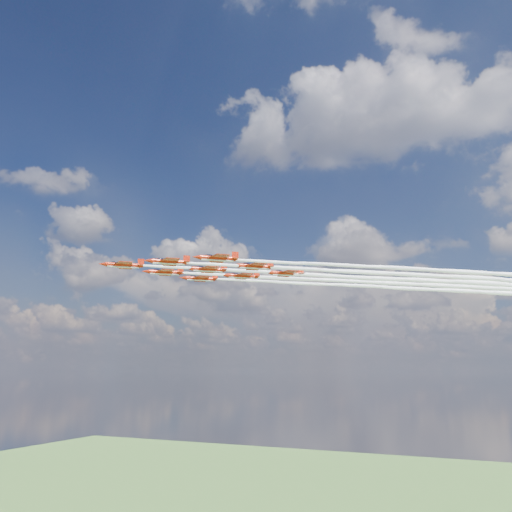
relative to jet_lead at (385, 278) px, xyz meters
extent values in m
cylinder|color=#AA1D09|center=(-57.09, -45.76, 0.00)|extent=(7.10, 6.00, 1.13)
cone|color=#AA1D09|center=(-61.08, -48.96, 0.00)|extent=(2.30, 2.16, 1.13)
cone|color=#AA1D09|center=(-53.33, -42.75, 0.00)|extent=(1.84, 1.76, 1.02)
ellipsoid|color=black|center=(-58.69, -47.04, 0.46)|extent=(2.24, 2.06, 0.73)
cube|color=#AA1D09|center=(-56.69, -45.44, -0.05)|extent=(8.45, 9.40, 0.14)
cube|color=#AA1D09|center=(-53.89, -43.20, 0.00)|extent=(3.42, 3.77, 0.12)
cube|color=#AA1D09|center=(-53.73, -43.07, 0.92)|extent=(1.37, 1.14, 1.84)
cube|color=white|center=(-57.09, -45.76, -0.51)|extent=(6.57, 5.52, 0.12)
cylinder|color=#AA1D09|center=(-44.37, -44.37, 0.00)|extent=(7.10, 6.00, 1.13)
cone|color=#AA1D09|center=(-48.36, -47.58, 0.00)|extent=(2.30, 2.16, 1.13)
cone|color=#AA1D09|center=(-40.61, -41.36, 0.00)|extent=(1.84, 1.76, 1.02)
ellipsoid|color=black|center=(-45.96, -45.65, 0.46)|extent=(2.24, 2.06, 0.73)
cube|color=#AA1D09|center=(-43.97, -44.05, -0.05)|extent=(8.45, 9.40, 0.14)
cube|color=#AA1D09|center=(-41.17, -41.81, 0.00)|extent=(3.42, 3.77, 0.12)
cube|color=#AA1D09|center=(-41.01, -41.68, 0.92)|extent=(1.37, 1.14, 1.84)
cube|color=white|center=(-44.37, -44.37, -0.51)|extent=(6.57, 5.52, 0.12)
cylinder|color=#AA1D09|center=(-52.97, -33.64, 0.00)|extent=(7.10, 6.00, 1.13)
cone|color=#AA1D09|center=(-56.96, -36.84, 0.00)|extent=(2.30, 2.16, 1.13)
cone|color=#AA1D09|center=(-49.21, -30.63, 0.00)|extent=(1.84, 1.76, 1.02)
ellipsoid|color=black|center=(-54.57, -34.92, 0.46)|extent=(2.24, 2.06, 0.73)
cube|color=#AA1D09|center=(-52.57, -33.32, -0.05)|extent=(8.45, 9.40, 0.14)
cube|color=#AA1D09|center=(-49.77, -31.08, 0.00)|extent=(3.42, 3.77, 0.12)
cube|color=#AA1D09|center=(-49.61, -30.95, 0.92)|extent=(1.37, 1.14, 1.84)
cube|color=white|center=(-52.97, -33.64, -0.51)|extent=(6.57, 5.52, 0.12)
cylinder|color=#AA1D09|center=(-31.64, -42.99, 0.00)|extent=(7.10, 6.00, 1.13)
cone|color=#AA1D09|center=(-35.64, -46.19, 0.00)|extent=(2.30, 2.16, 1.13)
cone|color=#AA1D09|center=(-27.88, -39.98, 0.00)|extent=(1.84, 1.76, 1.02)
ellipsoid|color=black|center=(-33.24, -44.27, 0.46)|extent=(2.24, 2.06, 0.73)
cube|color=#AA1D09|center=(-31.24, -42.67, -0.05)|extent=(8.45, 9.40, 0.14)
cube|color=#AA1D09|center=(-28.44, -40.43, 0.00)|extent=(3.42, 3.77, 0.12)
cube|color=#AA1D09|center=(-28.28, -40.30, 0.92)|extent=(1.37, 1.14, 1.84)
cube|color=white|center=(-31.64, -42.99, -0.51)|extent=(6.57, 5.52, 0.12)
cylinder|color=#AA1D09|center=(-40.24, -32.26, 0.00)|extent=(7.10, 6.00, 1.13)
cone|color=#AA1D09|center=(-44.24, -35.46, 0.00)|extent=(2.30, 2.16, 1.13)
cone|color=#AA1D09|center=(-36.49, -29.25, 0.00)|extent=(1.84, 1.76, 1.02)
ellipsoid|color=black|center=(-41.84, -33.54, 0.46)|extent=(2.24, 2.06, 0.73)
cube|color=#AA1D09|center=(-39.84, -31.94, -0.05)|extent=(8.45, 9.40, 0.14)
cube|color=#AA1D09|center=(-37.05, -29.69, 0.00)|extent=(3.42, 3.77, 0.12)
cube|color=#AA1D09|center=(-36.89, -29.57, 0.92)|extent=(1.37, 1.14, 1.84)
cube|color=white|center=(-40.24, -32.26, -0.51)|extent=(6.57, 5.52, 0.12)
cylinder|color=#AA1D09|center=(-48.84, -21.52, 0.00)|extent=(7.10, 6.00, 1.13)
cone|color=#AA1D09|center=(-52.84, -24.73, 0.00)|extent=(2.30, 2.16, 1.13)
cone|color=#AA1D09|center=(-45.09, -18.51, 0.00)|extent=(1.84, 1.76, 1.02)
ellipsoid|color=black|center=(-50.44, -22.81, 0.46)|extent=(2.24, 2.06, 0.73)
cube|color=#AA1D09|center=(-48.44, -21.20, -0.05)|extent=(8.45, 9.40, 0.14)
cube|color=#AA1D09|center=(-45.65, -18.96, 0.00)|extent=(3.42, 3.77, 0.12)
cube|color=#AA1D09|center=(-45.49, -18.83, 0.92)|extent=(1.37, 1.14, 1.84)
cube|color=white|center=(-48.84, -21.52, -0.51)|extent=(6.57, 5.52, 0.12)
cylinder|color=#AA1D09|center=(-27.52, -30.87, 0.00)|extent=(7.10, 6.00, 1.13)
cone|color=#AA1D09|center=(-31.51, -34.07, 0.00)|extent=(2.30, 2.16, 1.13)
cone|color=#AA1D09|center=(-23.76, -27.86, 0.00)|extent=(1.84, 1.76, 1.02)
ellipsoid|color=black|center=(-29.12, -32.15, 0.46)|extent=(2.24, 2.06, 0.73)
cube|color=#AA1D09|center=(-27.12, -30.55, -0.05)|extent=(8.45, 9.40, 0.14)
cube|color=#AA1D09|center=(-24.32, -28.31, 0.00)|extent=(3.42, 3.77, 0.12)
cube|color=#AA1D09|center=(-24.16, -28.18, 0.92)|extent=(1.37, 1.14, 1.84)
cube|color=white|center=(-27.52, -30.87, -0.51)|extent=(6.57, 5.52, 0.12)
cylinder|color=#AA1D09|center=(-36.12, -20.14, 0.00)|extent=(7.10, 6.00, 1.13)
cone|color=#AA1D09|center=(-40.11, -23.34, 0.00)|extent=(2.30, 2.16, 1.13)
cone|color=#AA1D09|center=(-32.36, -17.13, 0.00)|extent=(1.84, 1.76, 1.02)
ellipsoid|color=black|center=(-37.72, -21.42, 0.46)|extent=(2.24, 2.06, 0.73)
cube|color=#AA1D09|center=(-35.72, -19.82, -0.05)|extent=(8.45, 9.40, 0.14)
cube|color=#AA1D09|center=(-32.92, -17.58, 0.00)|extent=(3.42, 3.77, 0.12)
cube|color=#AA1D09|center=(-32.76, -17.45, 0.92)|extent=(1.37, 1.14, 1.84)
cube|color=white|center=(-36.12, -20.14, -0.51)|extent=(6.57, 5.52, 0.12)
cylinder|color=#AA1D09|center=(-23.39, -18.75, 0.00)|extent=(7.10, 6.00, 1.13)
cone|color=#AA1D09|center=(-27.39, -21.95, 0.00)|extent=(2.30, 2.16, 1.13)
cone|color=#AA1D09|center=(-19.64, -15.74, 0.00)|extent=(1.84, 1.76, 1.02)
ellipsoid|color=black|center=(-24.99, -20.03, 0.46)|extent=(2.24, 2.06, 0.73)
cube|color=#AA1D09|center=(-22.99, -18.43, -0.05)|extent=(8.45, 9.40, 0.14)
cube|color=#AA1D09|center=(-20.20, -16.19, 0.00)|extent=(3.42, 3.77, 0.12)
cube|color=#AA1D09|center=(-20.04, -16.06, 0.92)|extent=(1.37, 1.14, 1.84)
cube|color=white|center=(-23.39, -18.75, -0.51)|extent=(6.57, 5.52, 0.12)
camera|label=1|loc=(23.68, -144.55, -26.18)|focal=35.00mm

